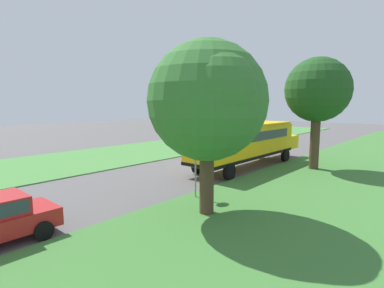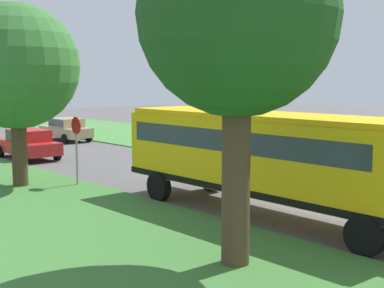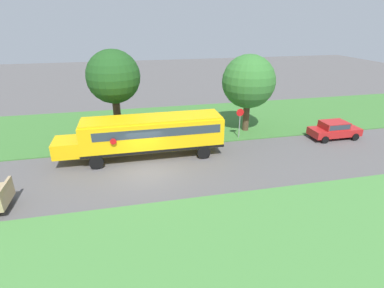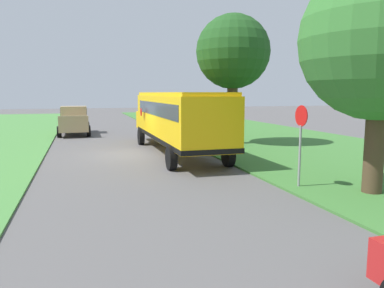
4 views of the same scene
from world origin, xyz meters
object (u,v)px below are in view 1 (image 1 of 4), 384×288
(pickup_truck, at_px, (259,136))
(oak_tree_roadside_mid, at_px, (209,100))
(school_bus, at_px, (246,141))
(oak_tree_beside_bus, at_px, (316,91))
(stop_sign, at_px, (196,163))

(pickup_truck, xyz_separation_m, oak_tree_roadside_mid, (-9.22, 20.79, 3.66))
(school_bus, distance_m, oak_tree_beside_bus, 5.77)
(pickup_truck, height_order, oak_tree_roadside_mid, oak_tree_roadside_mid)
(pickup_truck, relative_size, oak_tree_beside_bus, 0.70)
(stop_sign, bearing_deg, oak_tree_roadside_mid, 143.69)
(oak_tree_beside_bus, xyz_separation_m, stop_sign, (1.85, 10.35, -3.73))
(oak_tree_beside_bus, distance_m, stop_sign, 11.16)
(school_bus, distance_m, oak_tree_roadside_mid, 10.66)
(oak_tree_roadside_mid, bearing_deg, pickup_truck, -66.09)
(oak_tree_beside_bus, bearing_deg, school_bus, 30.10)
(pickup_truck, relative_size, stop_sign, 1.97)
(pickup_truck, distance_m, oak_tree_beside_bus, 13.59)
(oak_tree_beside_bus, relative_size, oak_tree_roadside_mid, 1.09)
(school_bus, bearing_deg, pickup_truck, -65.25)
(school_bus, xyz_separation_m, oak_tree_roadside_mid, (-4.00, 9.47, 2.81))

